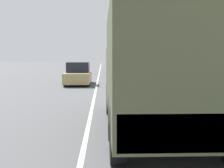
% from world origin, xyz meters
% --- Properties ---
extents(ground_plane, '(180.00, 180.00, 0.00)m').
position_xyz_m(ground_plane, '(0.00, 40.00, 0.00)').
color(ground_plane, '#4C4C4F').
extents(lane_centre_stripe, '(0.12, 120.00, 0.00)m').
position_xyz_m(lane_centre_stripe, '(0.00, 40.00, 0.00)').
color(lane_centre_stripe, silver).
rests_on(lane_centre_stripe, ground).
extents(sidewalk_right, '(1.80, 120.00, 0.12)m').
position_xyz_m(sidewalk_right, '(4.50, 40.00, 0.06)').
color(sidewalk_right, '#ADAAA3').
rests_on(sidewalk_right, ground).
extents(grass_strip_right, '(7.00, 120.00, 0.02)m').
position_xyz_m(grass_strip_right, '(8.90, 40.00, 0.01)').
color(grass_strip_right, '#56843D').
rests_on(grass_strip_right, ground).
extents(military_truck, '(2.59, 7.33, 3.17)m').
position_xyz_m(military_truck, '(1.88, 13.41, 1.75)').
color(military_truck, '#545B3D').
rests_on(military_truck, ground).
extents(car_nearest_ahead, '(1.87, 4.45, 1.70)m').
position_xyz_m(car_nearest_ahead, '(-1.41, 27.38, 0.76)').
color(car_nearest_ahead, tan).
rests_on(car_nearest_ahead, ground).
extents(car_second_ahead, '(1.94, 4.78, 1.36)m').
position_xyz_m(car_second_ahead, '(1.96, 41.69, 0.62)').
color(car_second_ahead, maroon).
rests_on(car_second_ahead, ground).
extents(lamp_post, '(1.69, 0.24, 6.07)m').
position_xyz_m(lamp_post, '(4.52, 17.60, 3.80)').
color(lamp_post, gray).
rests_on(lamp_post, sidewalk_right).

